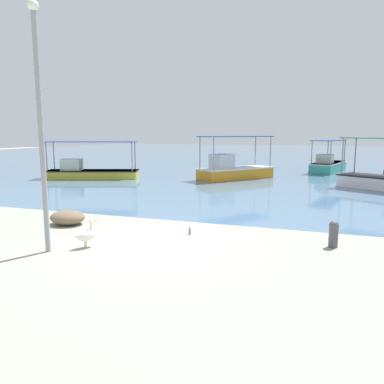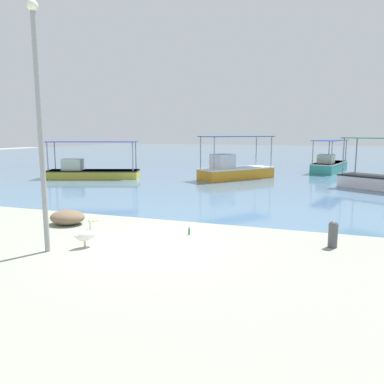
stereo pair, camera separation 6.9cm
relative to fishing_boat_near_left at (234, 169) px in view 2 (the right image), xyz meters
name	(u,v)px [view 2 (the right image)]	position (x,y,z in m)	size (l,w,h in m)	color
ground	(150,244)	(1.15, -16.22, -0.69)	(120.00, 120.00, 0.00)	#959B89
harbor_water	(289,155)	(1.15, 31.78, -0.69)	(110.00, 90.00, 0.00)	slate
fishing_boat_near_left	(234,169)	(0.00, 0.00, 0.00)	(4.96, 5.58, 3.01)	orange
fishing_boat_center	(329,165)	(6.41, 7.32, -0.07)	(3.08, 5.90, 2.65)	teal
fishing_boat_outer	(90,170)	(-9.96, -2.82, -0.12)	(6.72, 3.71, 2.63)	gold
pelican	(86,235)	(-0.43, -17.12, -0.31)	(0.55, 0.72, 0.80)	#E0997A
lamp_post	(39,118)	(-1.23, -17.76, 2.93)	(0.28, 0.28, 6.51)	gray
mooring_bollard	(333,233)	(6.20, -14.81, -0.28)	(0.27, 0.27, 0.77)	#47474C
net_pile	(67,217)	(-2.68, -15.00, -0.44)	(1.25, 1.07, 0.51)	brown
glass_bottle	(189,231)	(1.89, -14.88, -0.58)	(0.07, 0.07, 0.27)	#3F7F4C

